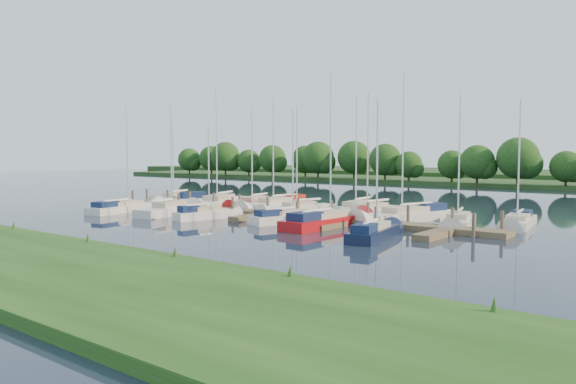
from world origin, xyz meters
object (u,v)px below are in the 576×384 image
Objects in this scene: dock at (268,215)px; motorboat at (191,201)px; sailboat_n_0 at (175,200)px; sailboat_s_2 at (205,215)px; sailboat_n_5 at (299,210)px.

dock is 7.46× the size of motorboat.
sailboat_n_0 reaches higher than motorboat.
motorboat is 0.66× the size of sailboat_s_2.
dock is at bearing -176.04° from motorboat.
motorboat is 0.53× the size of sailboat_n_5.
motorboat is at bearing 14.72° from sailboat_n_5.
sailboat_s_2 is (-3.45, -8.41, 0.06)m from sailboat_n_5.
sailboat_s_2 reaches higher than dock.
sailboat_n_5 is at bearing -160.20° from motorboat.
dock is 15.31m from motorboat.
sailboat_n_5 is at bearing 79.17° from sailboat_s_2.
motorboat is at bearing 163.08° from dock.
dock is 3.96× the size of sailboat_n_5.
sailboat_n_0 reaches higher than dock.
motorboat is (2.63, -0.02, 0.06)m from sailboat_n_0.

